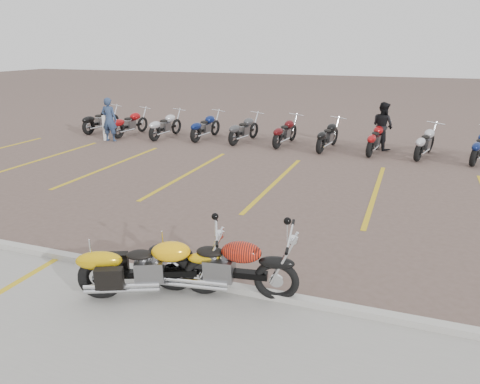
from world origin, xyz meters
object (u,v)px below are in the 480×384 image
(person_b, at_px, (383,126))
(bollard, at_px, (105,128))
(yellow_cruiser, at_px, (149,269))
(flame_cruiser, at_px, (220,267))
(person_a, at_px, (109,119))

(person_b, height_order, bollard, person_b)
(bollard, bearing_deg, person_b, 11.44)
(yellow_cruiser, distance_m, flame_cruiser, 1.06)
(flame_cruiser, height_order, person_a, person_a)
(yellow_cruiser, relative_size, bollard, 2.10)
(yellow_cruiser, xyz_separation_m, bollard, (-7.95, 9.92, 0.04))
(flame_cruiser, bearing_deg, bollard, 124.63)
(flame_cruiser, relative_size, person_b, 1.35)
(person_a, xyz_separation_m, bollard, (-0.24, 0.03, -0.35))
(bollard, bearing_deg, yellow_cruiser, -51.27)
(flame_cruiser, bearing_deg, yellow_cruiser, -165.62)
(person_b, bearing_deg, yellow_cruiser, 119.65)
(flame_cruiser, relative_size, person_a, 1.36)
(yellow_cruiser, bearing_deg, person_b, 54.48)
(flame_cruiser, xyz_separation_m, person_a, (-8.69, 9.48, 0.38))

